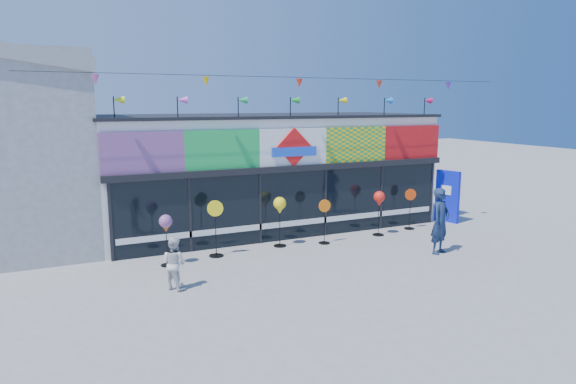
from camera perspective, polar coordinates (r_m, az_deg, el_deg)
ground at (r=14.46m, az=6.50°, el=-8.39°), size 80.00×80.00×0.00m
kite_shop at (r=19.21m, az=-2.65°, el=2.47°), size 16.00×5.70×5.31m
blue_sign at (r=20.56m, az=17.29°, el=-0.44°), size 0.39×1.00×1.98m
spinner_0 at (r=14.66m, az=-13.42°, el=-3.58°), size 0.37×0.37×1.47m
spinner_1 at (r=15.34m, az=-8.04°, el=-3.87°), size 0.47×0.43×1.70m
spinner_2 at (r=16.17m, az=-0.92°, el=-1.67°), size 0.40×0.40×1.60m
spinner_3 at (r=16.64m, az=4.08°, el=-3.16°), size 0.41×0.37×1.45m
spinner_4 at (r=17.82m, az=10.10°, el=-0.88°), size 0.39×0.39×1.55m
spinner_5 at (r=19.03m, az=13.41°, el=-1.73°), size 0.41×0.38×1.47m
adult_man at (r=16.15m, az=16.58°, el=-3.11°), size 0.85×0.71×2.00m
child at (r=12.94m, az=-12.53°, el=-7.73°), size 0.67×0.73×1.31m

